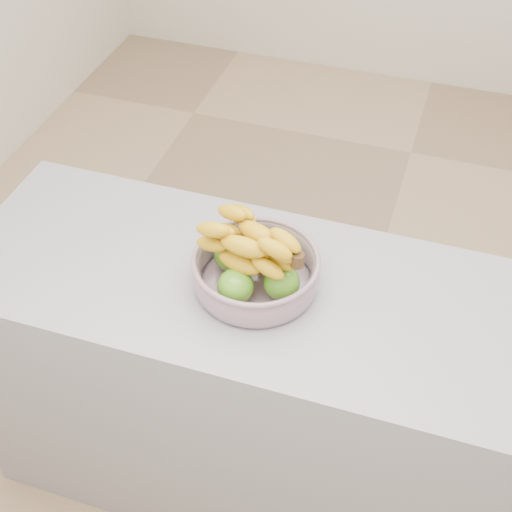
% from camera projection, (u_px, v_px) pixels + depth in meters
% --- Properties ---
extents(ground, '(4.00, 4.00, 0.00)m').
position_uv_depth(ground, '(362.00, 320.00, 2.92)').
color(ground, tan).
rests_on(ground, ground).
extents(counter, '(2.00, 0.60, 0.90)m').
position_uv_depth(counter, '(323.00, 408.00, 2.08)').
color(counter, '#9E9EA6').
rests_on(counter, ground).
extents(fruit_bowl, '(0.32, 0.32, 0.20)m').
position_uv_depth(fruit_bowl, '(256.00, 266.00, 1.77)').
color(fruit_bowl, '#A8B2C9').
rests_on(fruit_bowl, counter).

